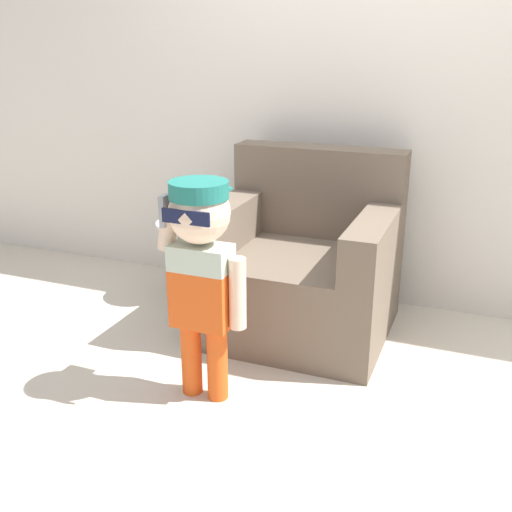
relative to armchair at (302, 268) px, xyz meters
The scene contains 5 objects.
ground_plane 0.45m from the armchair, 33.60° to the right, with size 10.00×10.00×0.00m, color beige.
wall_back 1.12m from the armchair, 66.44° to the left, with size 10.00×0.05×2.60m.
armchair is the anchor object (origin of this frame).
person_child 0.89m from the armchair, 102.81° to the right, with size 0.40×0.30×0.98m.
side_table 0.77m from the armchair, behind, with size 0.35×0.35×0.49m.
Camera 1 is at (0.65, -2.73, 1.50)m, focal length 42.00 mm.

